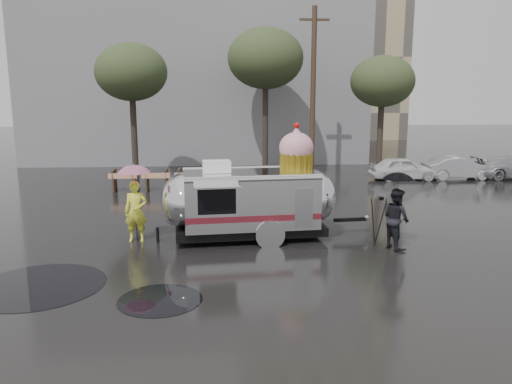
{
  "coord_description": "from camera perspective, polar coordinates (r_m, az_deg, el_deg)",
  "views": [
    {
      "loc": [
        -2.63,
        -13.26,
        4.38
      ],
      "look_at": [
        -1.51,
        1.73,
        1.45
      ],
      "focal_mm": 35.0,
      "sensor_mm": 36.0,
      "label": 1
    }
  ],
  "objects": [
    {
      "name": "parked_cars",
      "position": [
        29.31,
        25.27,
        2.78
      ],
      "size": [
        13.2,
        1.9,
        1.5
      ],
      "color": "silver",
      "rests_on": "ground"
    },
    {
      "name": "umbrella_pink",
      "position": [
        15.29,
        -13.74,
        1.62
      ],
      "size": [
        1.23,
        1.23,
        2.39
      ],
      "color": "#F499C4",
      "rests_on": "ground"
    },
    {
      "name": "umbrella_black",
      "position": [
        14.73,
        15.91,
        0.92
      ],
      "size": [
        1.05,
        1.05,
        2.26
      ],
      "color": "black",
      "rests_on": "ground"
    },
    {
      "name": "grey_building",
      "position": [
        37.34,
        -6.55,
        14.2
      ],
      "size": [
        22.0,
        12.0,
        13.0
      ],
      "primitive_type": "cube",
      "color": "slate",
      "rests_on": "ground"
    },
    {
      "name": "tree_left",
      "position": [
        26.64,
        -14.06,
        13.07
      ],
      "size": [
        3.64,
        3.64,
        6.95
      ],
      "color": "#382D26",
      "rests_on": "ground"
    },
    {
      "name": "utility_pole",
      "position": [
        27.74,
        6.53,
        11.44
      ],
      "size": [
        1.6,
        0.28,
        9.0
      ],
      "color": "#473323",
      "rests_on": "ground"
    },
    {
      "name": "tree_right",
      "position": [
        27.65,
        14.26,
        12.08
      ],
      "size": [
        3.36,
        3.36,
        6.42
      ],
      "color": "#382D26",
      "rests_on": "ground"
    },
    {
      "name": "barricade_row",
      "position": [
        23.72,
        -11.27,
        1.44
      ],
      "size": [
        4.3,
        0.8,
        1.0
      ],
      "color": "#473323",
      "rests_on": "ground"
    },
    {
      "name": "ground",
      "position": [
        14.21,
        6.67,
        -7.02
      ],
      "size": [
        120.0,
        120.0,
        0.0
      ],
      "primitive_type": "plane",
      "color": "black",
      "rests_on": "ground"
    },
    {
      "name": "airstream_trailer",
      "position": [
        15.34,
        -0.43,
        -0.66
      ],
      "size": [
        6.74,
        2.91,
        3.64
      ],
      "rotation": [
        0.0,
        0.0,
        0.08
      ],
      "color": "silver",
      "rests_on": "ground"
    },
    {
      "name": "person_right",
      "position": [
        14.93,
        15.71,
        -2.94
      ],
      "size": [
        0.72,
        0.96,
        1.77
      ],
      "primitive_type": "imported",
      "rotation": [
        0.0,
        0.0,
        1.89
      ],
      "color": "black",
      "rests_on": "ground"
    },
    {
      "name": "tripod",
      "position": [
        15.26,
        14.04,
        -2.72
      ],
      "size": [
        0.57,
        0.59,
        1.44
      ],
      "rotation": [
        0.0,
        0.0,
        0.22
      ],
      "color": "black",
      "rests_on": "ground"
    },
    {
      "name": "tree_mid",
      "position": [
        28.45,
        1.1,
        14.96
      ],
      "size": [
        4.2,
        4.2,
        8.03
      ],
      "color": "#382D26",
      "rests_on": "ground"
    },
    {
      "name": "puddles",
      "position": [
        15.08,
        -10.37,
        -6.04
      ],
      "size": [
        7.83,
        9.58,
        0.01
      ],
      "color": "black",
      "rests_on": "ground"
    },
    {
      "name": "person_left",
      "position": [
        15.49,
        -13.57,
        -2.16
      ],
      "size": [
        0.68,
        0.46,
        1.86
      ],
      "primitive_type": "imported",
      "rotation": [
        0.0,
        0.0,
        -0.02
      ],
      "color": "yellow",
      "rests_on": "ground"
    }
  ]
}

